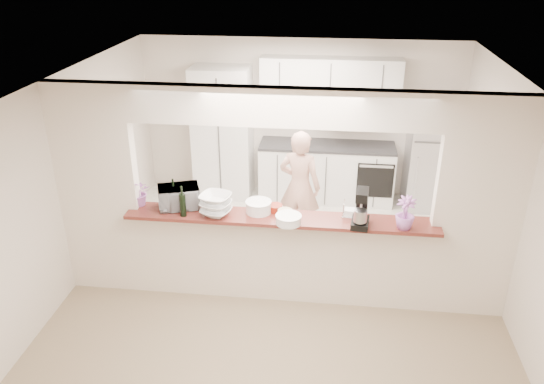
% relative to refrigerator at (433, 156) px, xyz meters
% --- Properties ---
extents(floor, '(6.00, 6.00, 0.00)m').
position_rel_refrigerator_xyz_m(floor, '(-2.05, -2.65, -0.85)').
color(floor, gray).
rests_on(floor, ground).
extents(tile_overlay, '(5.00, 2.90, 0.01)m').
position_rel_refrigerator_xyz_m(tile_overlay, '(-2.05, -1.10, -0.84)').
color(tile_overlay, beige).
rests_on(tile_overlay, floor).
extents(partition, '(5.00, 0.15, 2.50)m').
position_rel_refrigerator_xyz_m(partition, '(-2.05, -2.65, 0.63)').
color(partition, white).
rests_on(partition, floor).
extents(bar_counter, '(3.40, 0.38, 1.09)m').
position_rel_refrigerator_xyz_m(bar_counter, '(-2.05, -2.65, -0.27)').
color(bar_counter, white).
rests_on(bar_counter, floor).
extents(kitchen_cabinets, '(3.15, 0.62, 2.25)m').
position_rel_refrigerator_xyz_m(kitchen_cabinets, '(-2.24, 0.07, 0.12)').
color(kitchen_cabinets, silver).
rests_on(kitchen_cabinets, floor).
extents(refrigerator, '(0.75, 0.70, 1.70)m').
position_rel_refrigerator_xyz_m(refrigerator, '(0.00, 0.00, 0.00)').
color(refrigerator, '#BCBCC1').
rests_on(refrigerator, floor).
extents(flower_left, '(0.29, 0.26, 0.31)m').
position_rel_refrigerator_xyz_m(flower_left, '(-3.65, -2.60, 0.39)').
color(flower_left, '#CB6BB6').
rests_on(flower_left, bar_counter).
extents(wine_bottle_a, '(0.07, 0.07, 0.35)m').
position_rel_refrigerator_xyz_m(wine_bottle_a, '(-3.10, -2.80, 0.38)').
color(wine_bottle_a, black).
rests_on(wine_bottle_a, bar_counter).
extents(wine_bottle_b, '(0.07, 0.07, 0.33)m').
position_rel_refrigerator_xyz_m(wine_bottle_b, '(-3.26, -2.58, 0.37)').
color(wine_bottle_b, black).
rests_on(wine_bottle_b, bar_counter).
extents(toaster_oven, '(0.52, 0.44, 0.25)m').
position_rel_refrigerator_xyz_m(toaster_oven, '(-3.20, -2.60, 0.36)').
color(toaster_oven, '#A5A4A9').
rests_on(toaster_oven, bar_counter).
extents(serving_bowls, '(0.40, 0.40, 0.24)m').
position_rel_refrigerator_xyz_m(serving_bowls, '(-2.75, -2.74, 0.36)').
color(serving_bowls, white).
rests_on(serving_bowls, bar_counter).
extents(plate_stack_a, '(0.29, 0.29, 0.13)m').
position_rel_refrigerator_xyz_m(plate_stack_a, '(-2.30, -2.62, 0.31)').
color(plate_stack_a, white).
rests_on(plate_stack_a, bar_counter).
extents(plate_stack_b, '(0.28, 0.28, 0.10)m').
position_rel_refrigerator_xyz_m(plate_stack_b, '(-1.95, -2.84, 0.29)').
color(plate_stack_b, white).
rests_on(plate_stack_b, bar_counter).
extents(red_bowl, '(0.16, 0.16, 0.07)m').
position_rel_refrigerator_xyz_m(red_bowl, '(-2.12, -2.57, 0.28)').
color(red_bowl, maroon).
rests_on(red_bowl, bar_counter).
extents(tan_bowl, '(0.16, 0.16, 0.07)m').
position_rel_refrigerator_xyz_m(tan_bowl, '(-2.00, -2.68, 0.28)').
color(tan_bowl, tan).
rests_on(tan_bowl, bar_counter).
extents(utensil_caddy, '(0.28, 0.18, 0.25)m').
position_rel_refrigerator_xyz_m(utensil_caddy, '(-1.25, -2.60, 0.34)').
color(utensil_caddy, silver).
rests_on(utensil_caddy, bar_counter).
extents(stand_mixer, '(0.21, 0.30, 0.41)m').
position_rel_refrigerator_xyz_m(stand_mixer, '(-1.20, -2.79, 0.43)').
color(stand_mixer, black).
rests_on(stand_mixer, bar_counter).
extents(flower_right, '(0.24, 0.24, 0.36)m').
position_rel_refrigerator_xyz_m(flower_right, '(-0.75, -2.80, 0.42)').
color(flower_right, '#BC69C3').
rests_on(flower_right, bar_counter).
extents(person, '(0.65, 0.51, 1.58)m').
position_rel_refrigerator_xyz_m(person, '(-1.93, -1.26, -0.06)').
color(person, tan).
rests_on(person, floor).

